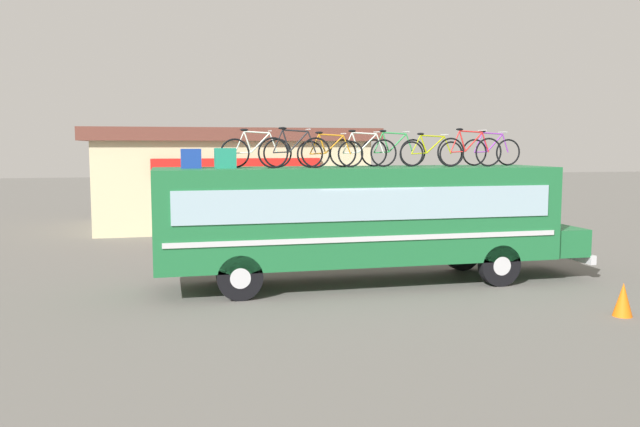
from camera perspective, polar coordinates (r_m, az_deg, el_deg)
name	(u,v)px	position (r m, az deg, el deg)	size (l,w,h in m)	color
ground_plane	(357,284)	(16.57, 3.27, -6.19)	(120.00, 120.00, 0.00)	#605E59
bus	(363,216)	(16.34, 3.83, -0.18)	(11.11, 2.47, 2.96)	#1E6B38
luggage_bag_1	(191,158)	(15.78, -11.31, 4.78)	(0.47, 0.53, 0.46)	#193899
luggage_bag_2	(225,158)	(15.56, -8.35, 4.85)	(0.50, 0.39, 0.48)	#1E7F66
rooftop_bicycle_1	(256,152)	(15.72, -5.65, 5.44)	(1.74, 0.44, 0.94)	black
rooftop_bicycle_2	(294,151)	(15.45, -2.27, 5.51)	(1.77, 0.44, 0.98)	black
rooftop_bicycle_3	(330,152)	(15.96, 0.90, 5.40)	(1.69, 0.44, 0.88)	black
rooftop_bicycle_4	(363,152)	(16.32, 3.83, 5.46)	(1.77, 0.44, 0.93)	black
rooftop_bicycle_5	(393,151)	(16.85, 6.48, 5.47)	(1.77, 0.44, 0.94)	black
rooftop_bicycle_6	(431,152)	(16.99, 9.77, 5.33)	(1.74, 0.44, 0.87)	black
rooftop_bicycle_7	(470,151)	(17.02, 13.05, 5.40)	(1.79, 0.44, 0.98)	black
rooftop_bicycle_8	(491,151)	(17.99, 14.85, 5.35)	(1.70, 0.44, 0.95)	black
roadside_building	(230,176)	(28.87, -7.97, 3.25)	(11.89, 6.95, 4.20)	beige
traffic_cone	(623,300)	(14.76, 25.14, -6.88)	(0.40, 0.40, 0.70)	orange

